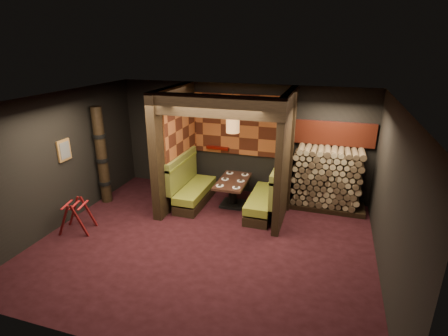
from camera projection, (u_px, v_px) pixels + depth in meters
floor at (205, 243)px, 7.03m from camera, size 6.50×5.50×0.02m
ceiling at (202, 100)px, 6.05m from camera, size 6.50×5.50×0.02m
wall_back at (241, 140)px, 9.01m from camera, size 6.50×0.02×2.85m
wall_front at (120, 259)px, 4.07m from camera, size 6.50×0.02×2.85m
wall_left at (61, 160)px, 7.46m from camera, size 0.02×5.50×2.85m
wall_right at (393, 199)px, 5.62m from camera, size 0.02×5.50×2.85m
partition_left at (175, 147)px, 8.40m from camera, size 0.20×2.20×2.85m
partition_right at (286, 156)px, 7.70m from camera, size 0.15×2.10×2.85m
header_beam at (213, 106)px, 6.76m from camera, size 2.85×0.18×0.44m
tapa_back_panel at (240, 125)px, 8.84m from camera, size 2.40×0.06×1.55m
tapa_side_panel at (182, 128)px, 8.38m from camera, size 0.04×1.85×1.45m
lacquer_shelf at (218, 148)px, 9.17m from camera, size 0.60×0.12×0.07m
booth_bench_left at (191, 188)px, 8.64m from camera, size 0.68×1.60×1.14m
booth_bench_right at (267, 197)px, 8.11m from camera, size 0.68×1.60×1.14m
dining_table at (233, 189)px, 8.50m from camera, size 0.70×1.27×0.66m
place_settings at (233, 180)px, 8.41m from camera, size 0.59×1.05×0.03m
pendant_lamp at (233, 123)px, 7.89m from camera, size 0.31×0.31×0.99m
framed_picture at (64, 150)px, 7.47m from camera, size 0.05×0.36×0.46m
luggage_rack at (76, 215)px, 7.36m from camera, size 0.77×0.62×0.74m
totem_column at (102, 156)px, 8.47m from camera, size 0.31×0.31×2.40m
firewood_stack at (330, 179)px, 8.23m from camera, size 1.73×0.70×1.50m
mosaic_header at (335, 134)px, 8.18m from camera, size 1.83×0.10×0.56m
bay_front_post at (291, 153)px, 7.90m from camera, size 0.08×0.08×2.85m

